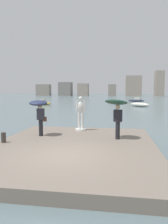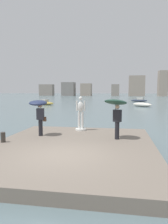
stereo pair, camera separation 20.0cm
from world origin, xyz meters
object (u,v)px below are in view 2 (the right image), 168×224
statue_white_figure (81,115)px  mooring_bollard (3,137)px  onlooker_left (39,108)px  boat_mid (139,100)px  boat_far (142,105)px  onlooker_right (116,107)px  boat_near (45,103)px

statue_white_figure → mooring_bollard: bearing=-130.0°
onlooker_left → boat_mid: size_ratio=0.45×
mooring_bollard → boat_far: size_ratio=0.12×
onlooker_right → boat_mid: (5.17, 46.86, -1.60)m
onlooker_right → mooring_bollard: bearing=-162.9°
boat_far → onlooker_right: bearing=-98.2°
onlooker_right → mooring_bollard: (-5.21, -1.61, -1.36)m
onlooker_left → onlooker_right: 4.09m
statue_white_figure → boat_mid: bearing=80.7°
onlooker_right → mooring_bollard: 5.62m
boat_near → boat_far: size_ratio=1.05×
onlooker_right → boat_near: bearing=115.7°
onlooker_right → boat_far: 29.06m
statue_white_figure → boat_near: bearing=113.7°
onlooker_left → mooring_bollard: bearing=-123.3°
boat_far → boat_mid: bearing=86.7°
mooring_bollard → boat_near: bearing=106.4°
mooring_bollard → boat_mid: bearing=77.9°
mooring_bollard → boat_far: bearing=72.9°
onlooker_right → mooring_bollard: onlooker_right is taller
boat_far → statue_white_figure: bearing=-103.2°
statue_white_figure → boat_mid: statue_white_figure is taller
boat_near → statue_white_figure: bearing=-66.3°
onlooker_right → mooring_bollard: size_ratio=4.34×
onlooker_left → boat_near: size_ratio=0.47×
mooring_bollard → boat_near: (-9.43, 32.06, -0.22)m
boat_mid → boat_far: bearing=-93.3°
boat_far → boat_near: bearing=174.7°
statue_white_figure → boat_far: 27.44m
mooring_bollard → boat_near: 33.41m
onlooker_left → boat_mid: onlooker_left is taller
onlooker_left → boat_mid: 47.68m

